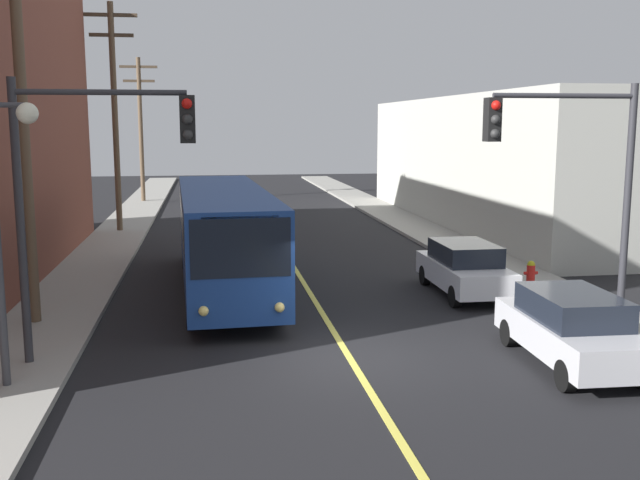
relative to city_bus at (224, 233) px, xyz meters
name	(u,v)px	position (x,y,z in m)	size (l,w,h in m)	color
ground_plane	(350,358)	(2.61, -7.27, -1.82)	(120.00, 120.00, 0.00)	black
sidewalk_left	(87,275)	(-4.64, 2.73, -1.74)	(2.50, 90.00, 0.15)	gray
sidewalk_right	(488,263)	(9.86, 2.73, -1.74)	(2.50, 90.00, 0.15)	gray
lane_stripe_center	(282,247)	(2.61, 7.73, -1.81)	(0.16, 60.00, 0.01)	#D8CC4C
building_right_warehouse	(546,161)	(17.10, 13.25, 1.45)	(12.00, 25.99, 6.54)	#B2B2A8
city_bus	(224,233)	(0.00, 0.00, 0.00)	(3.08, 12.24, 3.20)	navy
parked_car_silver	(571,328)	(7.26, -8.46, -0.98)	(1.95, 4.46, 1.62)	#B7B7BC
parked_car_white	(464,268)	(7.28, -1.75, -0.98)	(1.84, 4.41, 1.62)	silver
utility_pole_near	(21,94)	(-4.95, -3.49, 4.11)	(2.40, 0.28, 10.53)	brown
utility_pole_mid	(115,107)	(-4.70, 12.99, 4.15)	(2.40, 0.28, 10.61)	brown
utility_pole_far	(140,123)	(-4.73, 26.68, 3.48)	(2.40, 0.28, 9.31)	brown
traffic_signal_left_corner	(94,167)	(-2.80, -6.89, 2.49)	(3.75, 0.48, 6.00)	#2D2D33
traffic_signal_right_corner	(570,162)	(8.02, -6.57, 2.49)	(3.75, 0.48, 6.00)	#2D2D33
street_lamp_left	(6,202)	(-4.22, -8.28, 1.92)	(0.98, 0.40, 5.50)	#38383D
fire_hydrant	(531,274)	(9.46, -1.73, -1.23)	(0.44, 0.26, 0.84)	red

